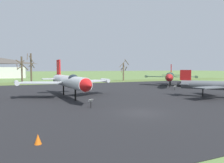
{
  "coord_description": "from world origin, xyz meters",
  "views": [
    {
      "loc": [
        -10.5,
        -17.37,
        4.37
      ],
      "look_at": [
        4.88,
        18.65,
        1.88
      ],
      "focal_mm": 33.56,
      "sensor_mm": 36.0,
      "label": 1
    }
  ],
  "objects": [
    {
      "name": "jet_fighter_front_left",
      "position": [
        -4.35,
        12.96,
        2.49
      ],
      "size": [
        14.48,
        17.42,
        5.84
      ],
      "color": "silver",
      "rests_on": "ground"
    },
    {
      "name": "jet_fighter_rear_center",
      "position": [
        16.18,
        4.04,
        1.88
      ],
      "size": [
        10.26,
        11.36,
        4.11
      ],
      "color": "#565B60",
      "rests_on": "ground"
    },
    {
      "name": "asphalt_apron",
      "position": [
        0.0,
        15.42,
        0.03
      ],
      "size": [
        77.82,
        51.4,
        0.05
      ],
      "primitive_type": "cube",
      "color": "black",
      "rests_on": "ground"
    },
    {
      "name": "traffic_cone",
      "position": [
        -9.8,
        -5.01,
        0.32
      ],
      "size": [
        0.45,
        0.45,
        0.64
      ],
      "primitive_type": "cone",
      "color": "orange",
      "rests_on": "ground"
    },
    {
      "name": "bare_tree_right_of_center",
      "position": [
        -8.14,
        51.0,
        4.73
      ],
      "size": [
        2.24,
        2.21,
        8.92
      ],
      "color": "brown",
      "rests_on": "ground"
    },
    {
      "name": "bare_tree_center",
      "position": [
        -10.82,
        49.88,
        4.27
      ],
      "size": [
        3.45,
        3.25,
        7.83
      ],
      "color": "brown",
      "rests_on": "ground"
    },
    {
      "name": "info_placard_front_left",
      "position": [
        -3.81,
        4.12,
        0.66
      ],
      "size": [
        0.57,
        0.28,
        1.04
      ],
      "color": "black",
      "rests_on": "ground"
    },
    {
      "name": "jet_fighter_rear_left",
      "position": [
        22.22,
        23.44,
        2.43
      ],
      "size": [
        14.04,
        14.88,
        5.43
      ],
      "color": "#4C6B47",
      "rests_on": "ground"
    },
    {
      "name": "grass_verge_strip",
      "position": [
        0.0,
        47.12,
        0.03
      ],
      "size": [
        137.82,
        12.0,
        0.06
      ],
      "primitive_type": "cube",
      "color": "#586F34",
      "rests_on": "ground"
    },
    {
      "name": "ground_plane",
      "position": [
        0.0,
        0.0,
        0.0
      ],
      "size": [
        600.0,
        600.0,
        0.0
      ],
      "primitive_type": "plane",
      "color": "#607F42"
    },
    {
      "name": "info_placard_rear_left",
      "position": [
        16.97,
        15.48,
        0.61
      ],
      "size": [
        0.56,
        0.28,
        0.97
      ],
      "color": "black",
      "rests_on": "ground"
    },
    {
      "name": "bare_tree_far_right",
      "position": [
        22.18,
        48.66,
        3.68
      ],
      "size": [
        3.12,
        3.24,
        7.48
      ],
      "color": "brown",
      "rests_on": "ground"
    }
  ]
}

